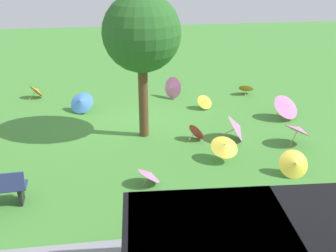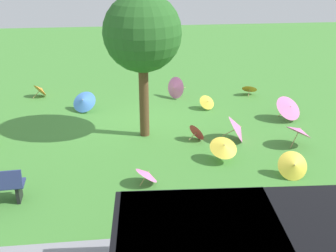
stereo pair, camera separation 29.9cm
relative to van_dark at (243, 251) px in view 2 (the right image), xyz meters
The scene contains 15 objects.
ground 7.57m from the van_dark, 80.33° to the right, with size 40.00×40.00×0.00m, color #478C38.
van_dark is the anchor object (origin of this frame).
shade_tree 7.27m from the van_dark, 79.54° to the right, with size 2.33×2.33×4.45m.
parasol_pink_0 8.34m from the van_dark, 117.28° to the right, with size 1.21×1.14×0.87m.
parasol_pink_1 10.18m from the van_dark, 90.83° to the right, with size 0.91×0.89×0.88m.
parasol_red_0 6.24m from the van_dark, 93.52° to the right, with size 0.64×0.70×0.59m.
parasol_pink_2 6.39m from the van_dark, 121.49° to the right, with size 1.04×1.06×0.78m.
parasol_blue_0 9.70m from the van_dark, 69.72° to the right, with size 1.09×1.02×0.78m.
parasol_yellow_0 4.78m from the van_dark, 100.09° to the right, with size 0.85×0.83×0.73m.
parasol_orange_0 12.16m from the van_dark, 64.55° to the right, with size 0.76×0.79×0.60m.
parasol_pink_4 6.23m from the van_dark, 105.01° to the right, with size 0.83×0.97×0.87m.
parasol_pink_6 4.03m from the van_dark, 70.04° to the right, with size 0.75×0.78×0.53m.
parasol_orange_3 10.76m from the van_dark, 107.73° to the right, with size 0.77×0.73×0.54m.
parasol_yellow_2 4.42m from the van_dark, 123.78° to the right, with size 0.81×0.71×0.73m.
parasol_yellow_3 8.88m from the van_dark, 97.89° to the right, with size 0.75×0.70×0.56m.
Camera 2 is at (0.58, 12.57, 5.49)m, focal length 43.29 mm.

